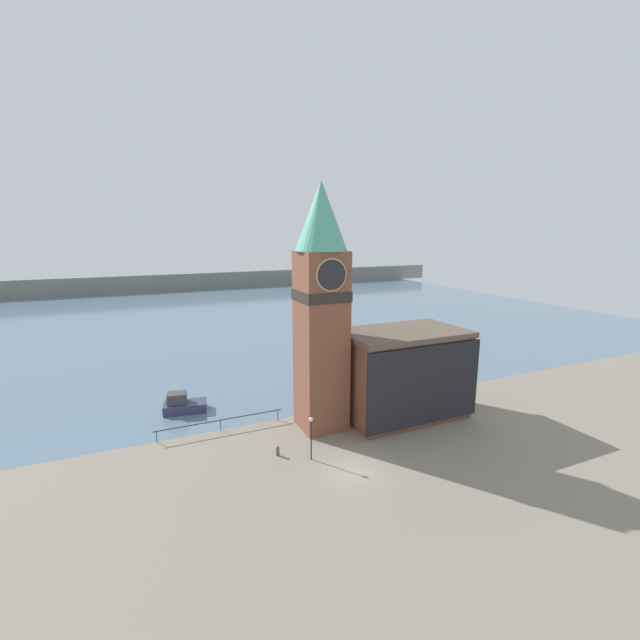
# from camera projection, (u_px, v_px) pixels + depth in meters

# --- Properties ---
(ground_plane) EXTENTS (160.00, 160.00, 0.00)m
(ground_plane) POSITION_uv_depth(u_px,v_px,m) (354.00, 471.00, 31.91)
(ground_plane) COLOR gray
(water) EXTENTS (160.00, 120.00, 0.00)m
(water) POSITION_uv_depth(u_px,v_px,m) (201.00, 312.00, 95.25)
(water) COLOR slate
(water) RESTS_ON ground_plane
(far_shoreline) EXTENTS (180.00, 3.00, 5.00)m
(far_shoreline) POSITION_uv_depth(u_px,v_px,m) (179.00, 282.00, 130.46)
(far_shoreline) COLOR gray
(far_shoreline) RESTS_ON water
(pier_railing) EXTENTS (11.37, 0.08, 1.09)m
(pier_railing) POSITION_uv_depth(u_px,v_px,m) (220.00, 421.00, 38.14)
(pier_railing) COLOR #333338
(pier_railing) RESTS_ON ground_plane
(clock_tower) EXTENTS (4.48, 4.48, 21.72)m
(clock_tower) POSITION_uv_depth(u_px,v_px,m) (321.00, 302.00, 37.02)
(clock_tower) COLOR brown
(clock_tower) RESTS_ON ground_plane
(pier_building) EXTENTS (11.89, 7.34, 8.41)m
(pier_building) POSITION_uv_depth(u_px,v_px,m) (403.00, 373.00, 41.03)
(pier_building) COLOR brown
(pier_building) RESTS_ON ground_plane
(boat_near) EXTENTS (4.37, 2.80, 2.00)m
(boat_near) POSITION_uv_depth(u_px,v_px,m) (183.00, 405.00, 42.35)
(boat_near) COLOR #333856
(boat_near) RESTS_ON water
(mooring_bollard_near) EXTENTS (0.28, 0.28, 0.82)m
(mooring_bollard_near) POSITION_uv_depth(u_px,v_px,m) (278.00, 450.00, 34.04)
(mooring_bollard_near) COLOR brown
(mooring_bollard_near) RESTS_ON ground_plane
(lamp_post) EXTENTS (0.32, 0.32, 3.53)m
(lamp_post) POSITION_uv_depth(u_px,v_px,m) (311.00, 430.00, 33.05)
(lamp_post) COLOR black
(lamp_post) RESTS_ON ground_plane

